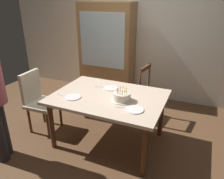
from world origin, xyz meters
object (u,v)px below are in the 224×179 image
object	(u,v)px
plate_far_side	(111,88)
china_cabinet	(107,51)
plate_near_celebrant	(73,97)
chair_spindle_back	(135,92)
chair_upholstered	(38,98)
birthday_cake	(122,97)
plate_near_guest	(135,110)
dining_table	(109,101)

from	to	relation	value
plate_far_side	china_cabinet	world-z (taller)	china_cabinet
plate_near_celebrant	china_cabinet	bearing A→B (deg)	100.67
chair_spindle_back	chair_upholstered	world-z (taller)	same
chair_spindle_back	plate_near_celebrant	bearing A→B (deg)	-114.70
plate_far_side	birthday_cake	bearing A→B (deg)	-46.95
birthday_cake	plate_near_guest	distance (m)	0.30
plate_far_side	chair_upholstered	world-z (taller)	chair_upholstered
dining_table	china_cabinet	size ratio (longest dim) A/B	0.79
plate_far_side	chair_upholstered	size ratio (longest dim) A/B	0.23
dining_table	plate_near_celebrant	xyz separation A→B (m)	(-0.42, -0.25, 0.09)
birthday_cake	plate_near_celebrant	size ratio (longest dim) A/B	1.27
birthday_cake	dining_table	bearing A→B (deg)	162.70
plate_near_celebrant	chair_upholstered	world-z (taller)	chair_upholstered
plate_far_side	china_cabinet	bearing A→B (deg)	117.43
dining_table	plate_near_celebrant	world-z (taller)	plate_near_celebrant
plate_far_side	plate_near_guest	xyz separation A→B (m)	(0.53, -0.49, 0.00)
birthday_cake	plate_far_side	world-z (taller)	birthday_cake
dining_table	plate_far_side	xyz separation A→B (m)	(-0.08, 0.25, 0.09)
plate_far_side	chair_spindle_back	size ratio (longest dim) A/B	0.23
plate_far_side	plate_near_celebrant	bearing A→B (deg)	-124.48
plate_near_celebrant	china_cabinet	xyz separation A→B (m)	(-0.34, 1.81, 0.21)
plate_near_guest	chair_upholstered	world-z (taller)	chair_upholstered
chair_upholstered	chair_spindle_back	bearing A→B (deg)	38.67
dining_table	chair_upholstered	distance (m)	1.16
chair_spindle_back	china_cabinet	xyz separation A→B (m)	(-0.85, 0.69, 0.49)
china_cabinet	chair_upholstered	bearing A→B (deg)	-102.99
chair_spindle_back	plate_far_side	bearing A→B (deg)	-105.56
plate_near_celebrant	chair_upholstered	distance (m)	0.77
plate_near_celebrant	plate_far_side	world-z (taller)	same
dining_table	chair_spindle_back	xyz separation A→B (m)	(0.10, 0.87, -0.20)
plate_near_celebrant	chair_spindle_back	size ratio (longest dim) A/B	0.23
plate_near_celebrant	chair_spindle_back	xyz separation A→B (m)	(0.51, 1.11, -0.28)
dining_table	china_cabinet	distance (m)	1.76
china_cabinet	plate_near_celebrant	bearing A→B (deg)	-79.33
dining_table	chair_spindle_back	world-z (taller)	chair_spindle_back
dining_table	chair_upholstered	world-z (taller)	chair_upholstered
dining_table	birthday_cake	xyz separation A→B (m)	(0.22, -0.07, 0.14)
plate_near_guest	chair_spindle_back	world-z (taller)	chair_spindle_back
chair_spindle_back	chair_upholstered	xyz separation A→B (m)	(-1.24, -0.99, 0.07)
dining_table	plate_far_side	world-z (taller)	plate_far_side
plate_near_guest	china_cabinet	distance (m)	2.18
birthday_cake	plate_near_guest	bearing A→B (deg)	-37.48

